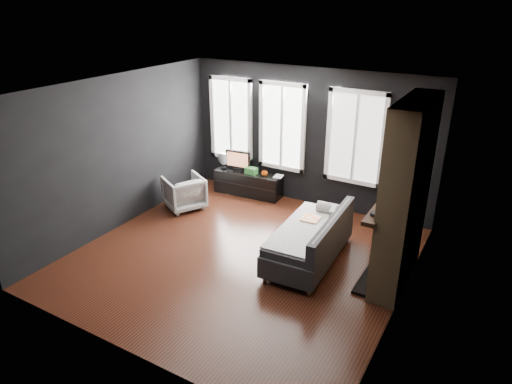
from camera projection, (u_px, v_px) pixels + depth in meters
The scene contains 18 objects.
floor at pixel (241, 256), 7.39m from camera, with size 5.00×5.00×0.00m, color black.
ceiling at pixel (239, 89), 6.32m from camera, with size 5.00×5.00×0.00m, color white.
wall_back at pixel (308, 138), 8.84m from camera, with size 5.00×0.02×2.70m, color black.
wall_left at pixel (119, 153), 8.00m from camera, with size 0.02×5.00×2.70m, color black.
wall_right at pixel (410, 216), 5.71m from camera, with size 0.02×5.00×2.70m, color black.
windows at pixel (288, 82), 8.61m from camera, with size 4.00×0.16×1.76m, color white, non-canonical shape.
fireplace at pixel (405, 196), 6.28m from camera, with size 0.70×1.62×2.70m, color #93724C, non-canonical shape.
sofa at pixel (309, 237), 7.15m from camera, with size 0.96×1.91×0.82m, color #262628, non-canonical shape.
stripe_pillow at pixel (333, 217), 7.39m from camera, with size 0.08×0.32×0.32m, color gray.
armchair at pixel (184, 191), 8.95m from camera, with size 0.70×0.66×0.72m, color silver.
media_console at pixel (249, 183), 9.63m from camera, with size 1.44×0.45×0.49m, color black, non-canonical shape.
monitor at pixel (238, 159), 9.52m from camera, with size 0.56×0.12×0.50m, color black, non-canonical shape.
desk_fan at pixel (224, 161), 9.66m from camera, with size 0.25×0.25×0.35m, color #A9A9A9, non-canonical shape.
mug at pixel (264, 173), 9.31m from camera, with size 0.13×0.10×0.13m, color #CB530E.
book at pixel (275, 171), 9.26m from camera, with size 0.17×0.02×0.23m, color #BAAF92.
storage_box at pixel (251, 171), 9.42m from camera, with size 0.25×0.16×0.13m, color #307A31.
mantel_vase at pixel (395, 184), 6.76m from camera, with size 0.18×0.19×0.18m, color gold.
mantel_clock at pixel (375, 214), 6.00m from camera, with size 0.13×0.13×0.04m, color black.
Camera 1 is at (3.39, -5.40, 3.90)m, focal length 32.00 mm.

